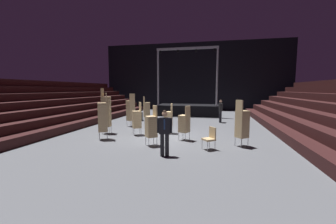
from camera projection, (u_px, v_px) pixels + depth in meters
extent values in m
cube|color=#515459|center=(166.00, 138.00, 11.25)|extent=(22.00, 30.00, 0.10)
cube|color=black|center=(194.00, 77.00, 25.38)|extent=(22.00, 0.30, 8.00)
cube|color=black|center=(76.00, 125.00, 13.49)|extent=(0.75, 24.00, 0.45)
cube|color=black|center=(65.00, 118.00, 13.60)|extent=(0.75, 24.00, 0.45)
cube|color=black|center=(54.00, 111.00, 13.71)|extent=(0.75, 24.00, 0.45)
cube|color=black|center=(44.00, 104.00, 13.83)|extent=(0.75, 24.00, 0.45)
cube|color=black|center=(34.00, 97.00, 13.94)|extent=(0.75, 24.00, 0.45)
cube|color=black|center=(24.00, 90.00, 14.05)|extent=(0.75, 24.00, 0.45)
cube|color=black|center=(14.00, 83.00, 14.16)|extent=(0.75, 24.00, 0.45)
cube|color=black|center=(286.00, 134.00, 10.89)|extent=(0.75, 24.00, 0.45)
cube|color=black|center=(303.00, 126.00, 10.68)|extent=(0.75, 24.00, 0.45)
cube|color=black|center=(320.00, 117.00, 10.47)|extent=(0.75, 24.00, 0.45)
cube|color=black|center=(188.00, 110.00, 20.52)|extent=(5.82, 2.85, 1.00)
cylinder|color=#9EA0A8|center=(158.00, 78.00, 19.61)|extent=(0.16, 0.16, 5.10)
cylinder|color=#9EA0A8|center=(217.00, 77.00, 18.48)|extent=(0.16, 0.16, 5.10)
cube|color=#9EA0A8|center=(187.00, 48.00, 18.77)|extent=(5.52, 0.20, 0.20)
cylinder|color=black|center=(161.00, 52.00, 19.31)|extent=(0.18, 0.18, 0.22)
cylinder|color=black|center=(178.00, 51.00, 18.97)|extent=(0.18, 0.18, 0.22)
cylinder|color=black|center=(196.00, 51.00, 18.63)|extent=(0.18, 0.18, 0.22)
cylinder|color=black|center=(215.00, 50.00, 18.29)|extent=(0.18, 0.18, 0.22)
cylinder|color=black|center=(167.00, 145.00, 7.94)|extent=(0.15, 0.15, 0.86)
cylinder|color=black|center=(162.00, 145.00, 7.94)|extent=(0.15, 0.15, 0.86)
cube|color=silver|center=(164.00, 126.00, 7.80)|extent=(0.19, 0.13, 0.61)
cube|color=black|center=(165.00, 126.00, 7.86)|extent=(0.43, 0.30, 0.61)
cube|color=navy|center=(164.00, 124.00, 7.74)|extent=(0.06, 0.02, 0.39)
cylinder|color=black|center=(171.00, 125.00, 7.85)|extent=(0.11, 0.11, 0.56)
cylinder|color=black|center=(158.00, 125.00, 7.87)|extent=(0.11, 0.11, 0.56)
sphere|color=tan|center=(165.00, 114.00, 7.81)|extent=(0.20, 0.20, 0.20)
sphere|color=black|center=(165.00, 112.00, 7.81)|extent=(0.16, 0.16, 0.16)
cylinder|color=#B2B5BA|center=(179.00, 136.00, 10.44)|extent=(0.02, 0.02, 0.40)
cylinder|color=#B2B5BA|center=(183.00, 135.00, 10.74)|extent=(0.02, 0.02, 0.40)
cylinder|color=#B2B5BA|center=(185.00, 137.00, 10.21)|extent=(0.02, 0.02, 0.40)
cylinder|color=#B2B5BA|center=(189.00, 136.00, 10.51)|extent=(0.02, 0.02, 0.40)
cube|color=tan|center=(184.00, 131.00, 10.45)|extent=(0.58, 0.58, 0.08)
cube|color=tan|center=(184.00, 130.00, 10.44)|extent=(0.58, 0.58, 0.08)
cube|color=tan|center=(184.00, 128.00, 10.43)|extent=(0.58, 0.58, 0.08)
cube|color=tan|center=(184.00, 126.00, 10.42)|extent=(0.58, 0.58, 0.08)
cube|color=tan|center=(184.00, 125.00, 10.41)|extent=(0.58, 0.58, 0.08)
cube|color=tan|center=(184.00, 123.00, 10.40)|extent=(0.58, 0.58, 0.08)
cube|color=tan|center=(184.00, 121.00, 10.39)|extent=(0.58, 0.58, 0.08)
cube|color=tan|center=(184.00, 119.00, 10.38)|extent=(0.58, 0.58, 0.08)
cube|color=tan|center=(184.00, 118.00, 10.37)|extent=(0.58, 0.58, 0.08)
cube|color=tan|center=(184.00, 116.00, 10.36)|extent=(0.58, 0.58, 0.08)
cube|color=tan|center=(188.00, 111.00, 10.22)|extent=(0.22, 0.39, 0.46)
cylinder|color=#B2B5BA|center=(149.00, 119.00, 16.46)|extent=(0.02, 0.02, 0.40)
cylinder|color=#B2B5BA|center=(150.00, 120.00, 16.10)|extent=(0.02, 0.02, 0.40)
cylinder|color=#B2B5BA|center=(144.00, 119.00, 16.35)|extent=(0.02, 0.02, 0.40)
cylinder|color=#B2B5BA|center=(145.00, 120.00, 15.99)|extent=(0.02, 0.02, 0.40)
cube|color=tan|center=(147.00, 116.00, 16.20)|extent=(0.60, 0.60, 0.08)
cube|color=tan|center=(147.00, 115.00, 16.19)|extent=(0.60, 0.60, 0.08)
cube|color=tan|center=(147.00, 114.00, 16.18)|extent=(0.60, 0.60, 0.08)
cube|color=tan|center=(147.00, 113.00, 16.17)|extent=(0.60, 0.60, 0.08)
cube|color=tan|center=(147.00, 112.00, 16.16)|extent=(0.60, 0.60, 0.08)
cube|color=tan|center=(147.00, 111.00, 16.15)|extent=(0.60, 0.60, 0.08)
cube|color=tan|center=(147.00, 110.00, 16.14)|extent=(0.60, 0.60, 0.08)
cube|color=tan|center=(147.00, 109.00, 16.13)|extent=(0.60, 0.60, 0.08)
cube|color=tan|center=(147.00, 107.00, 16.12)|extent=(0.60, 0.60, 0.08)
cube|color=tan|center=(147.00, 106.00, 16.12)|extent=(0.60, 0.60, 0.08)
cube|color=tan|center=(147.00, 105.00, 16.11)|extent=(0.60, 0.60, 0.08)
cube|color=tan|center=(147.00, 104.00, 16.10)|extent=(0.60, 0.60, 0.08)
cube|color=tan|center=(147.00, 103.00, 16.09)|extent=(0.60, 0.60, 0.08)
cube|color=tan|center=(144.00, 99.00, 16.00)|extent=(0.24, 0.38, 0.46)
cylinder|color=#B2B5BA|center=(164.00, 130.00, 11.92)|extent=(0.02, 0.02, 0.40)
cylinder|color=#B2B5BA|center=(166.00, 129.00, 12.30)|extent=(0.02, 0.02, 0.40)
cylinder|color=#B2B5BA|center=(171.00, 131.00, 11.86)|extent=(0.02, 0.02, 0.40)
cylinder|color=#B2B5BA|center=(172.00, 129.00, 12.24)|extent=(0.02, 0.02, 0.40)
cube|color=tan|center=(168.00, 126.00, 12.05)|extent=(0.46, 0.46, 0.08)
cube|color=tan|center=(168.00, 124.00, 12.05)|extent=(0.46, 0.46, 0.08)
cube|color=tan|center=(168.00, 123.00, 12.04)|extent=(0.46, 0.46, 0.08)
cube|color=tan|center=(168.00, 121.00, 12.03)|extent=(0.46, 0.46, 0.08)
cube|color=tan|center=(168.00, 120.00, 12.02)|extent=(0.46, 0.46, 0.08)
cube|color=tan|center=(168.00, 118.00, 12.01)|extent=(0.46, 0.46, 0.08)
cube|color=tan|center=(168.00, 117.00, 12.00)|extent=(0.46, 0.46, 0.08)
cube|color=tan|center=(168.00, 115.00, 11.99)|extent=(0.46, 0.46, 0.08)
cube|color=tan|center=(168.00, 114.00, 11.98)|extent=(0.46, 0.46, 0.08)
cube|color=tan|center=(168.00, 112.00, 11.97)|extent=(0.46, 0.46, 0.08)
cube|color=tan|center=(172.00, 108.00, 11.91)|extent=(0.07, 0.41, 0.46)
cylinder|color=#B2B5BA|center=(111.00, 129.00, 12.23)|extent=(0.02, 0.02, 0.40)
cylinder|color=#B2B5BA|center=(109.00, 131.00, 11.85)|extent=(0.02, 0.02, 0.40)
cylinder|color=#B2B5BA|center=(105.00, 129.00, 12.24)|extent=(0.02, 0.02, 0.40)
cylinder|color=#B2B5BA|center=(102.00, 131.00, 11.86)|extent=(0.02, 0.02, 0.40)
cube|color=tan|center=(107.00, 126.00, 12.02)|extent=(0.51, 0.51, 0.08)
cube|color=tan|center=(107.00, 124.00, 12.01)|extent=(0.51, 0.51, 0.08)
cube|color=tan|center=(107.00, 123.00, 12.00)|extent=(0.51, 0.51, 0.08)
cube|color=tan|center=(107.00, 121.00, 11.99)|extent=(0.51, 0.51, 0.08)
cube|color=tan|center=(107.00, 120.00, 11.98)|extent=(0.51, 0.51, 0.08)
cube|color=tan|center=(107.00, 118.00, 11.98)|extent=(0.51, 0.51, 0.08)
cube|color=tan|center=(106.00, 117.00, 11.97)|extent=(0.51, 0.51, 0.08)
cube|color=tan|center=(106.00, 115.00, 11.96)|extent=(0.51, 0.51, 0.08)
cube|color=tan|center=(106.00, 114.00, 11.95)|extent=(0.51, 0.51, 0.08)
cube|color=tan|center=(106.00, 112.00, 11.94)|extent=(0.51, 0.51, 0.08)
cube|color=tan|center=(106.00, 111.00, 11.93)|extent=(0.51, 0.51, 0.08)
cube|color=tan|center=(106.00, 109.00, 11.92)|extent=(0.51, 0.51, 0.08)
cube|color=tan|center=(106.00, 108.00, 11.91)|extent=(0.51, 0.51, 0.08)
cube|color=tan|center=(106.00, 106.00, 11.90)|extent=(0.51, 0.51, 0.08)
cube|color=tan|center=(106.00, 105.00, 11.89)|extent=(0.51, 0.51, 0.08)
cube|color=tan|center=(106.00, 103.00, 11.88)|extent=(0.51, 0.51, 0.08)
cube|color=tan|center=(106.00, 102.00, 11.87)|extent=(0.51, 0.51, 0.08)
cube|color=tan|center=(106.00, 100.00, 11.87)|extent=(0.51, 0.51, 0.08)
cube|color=tan|center=(106.00, 99.00, 11.86)|extent=(0.51, 0.51, 0.08)
cube|color=tan|center=(106.00, 97.00, 11.85)|extent=(0.51, 0.51, 0.08)
cube|color=tan|center=(102.00, 92.00, 11.82)|extent=(0.12, 0.41, 0.46)
cylinder|color=#B2B5BA|center=(149.00, 143.00, 9.19)|extent=(0.02, 0.02, 0.40)
cylinder|color=#B2B5BA|center=(146.00, 141.00, 9.52)|extent=(0.02, 0.02, 0.40)
cylinder|color=#B2B5BA|center=(157.00, 142.00, 9.36)|extent=(0.02, 0.02, 0.40)
cylinder|color=#B2B5BA|center=(154.00, 140.00, 9.69)|extent=(0.02, 0.02, 0.40)
cube|color=tan|center=(151.00, 136.00, 9.41)|extent=(0.62, 0.62, 0.08)
cube|color=tan|center=(151.00, 134.00, 9.40)|extent=(0.62, 0.62, 0.08)
cube|color=tan|center=(151.00, 132.00, 9.39)|extent=(0.62, 0.62, 0.08)
cube|color=tan|center=(151.00, 130.00, 9.39)|extent=(0.62, 0.62, 0.08)
cube|color=tan|center=(151.00, 128.00, 9.38)|extent=(0.62, 0.62, 0.08)
cube|color=tan|center=(151.00, 127.00, 9.37)|extent=(0.62, 0.62, 0.08)
cube|color=tan|center=(151.00, 125.00, 9.36)|extent=(0.62, 0.62, 0.08)
cube|color=tan|center=(151.00, 123.00, 9.35)|extent=(0.62, 0.62, 0.08)
cube|color=tan|center=(151.00, 121.00, 9.34)|extent=(0.62, 0.62, 0.08)
cube|color=tan|center=(151.00, 119.00, 9.33)|extent=(0.62, 0.62, 0.08)
cube|color=tan|center=(151.00, 117.00, 9.32)|extent=(0.62, 0.62, 0.08)
cube|color=tan|center=(155.00, 111.00, 9.38)|extent=(0.29, 0.35, 0.46)
cylinder|color=#B2B5BA|center=(99.00, 137.00, 10.39)|extent=(0.02, 0.02, 0.40)
cylinder|color=#B2B5BA|center=(100.00, 135.00, 10.76)|extent=(0.02, 0.02, 0.40)
cylinder|color=#B2B5BA|center=(107.00, 136.00, 10.49)|extent=(0.02, 0.02, 0.40)
cylinder|color=#B2B5BA|center=(107.00, 134.00, 10.86)|extent=(0.02, 0.02, 0.40)
cube|color=tan|center=(103.00, 131.00, 10.60)|extent=(0.59, 0.59, 0.08)
cube|color=tan|center=(103.00, 129.00, 10.59)|extent=(0.59, 0.59, 0.08)
cube|color=tan|center=(103.00, 127.00, 10.58)|extent=(0.59, 0.59, 0.08)
cube|color=tan|center=(103.00, 126.00, 10.57)|extent=(0.59, 0.59, 0.08)
cube|color=tan|center=(103.00, 124.00, 10.56)|extent=(0.59, 0.59, 0.08)
cube|color=tan|center=(103.00, 122.00, 10.55)|extent=(0.59, 0.59, 0.08)
cube|color=tan|center=(103.00, 121.00, 10.54)|extent=(0.59, 0.59, 0.08)
cube|color=tan|center=(103.00, 119.00, 10.53)|extent=(0.59, 0.59, 0.08)
cube|color=tan|center=(103.00, 117.00, 10.53)|extent=(0.59, 0.59, 0.08)
cube|color=tan|center=(103.00, 116.00, 10.52)|extent=(0.59, 0.59, 0.08)
cube|color=tan|center=(103.00, 114.00, 10.51)|extent=(0.59, 0.59, 0.08)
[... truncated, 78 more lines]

